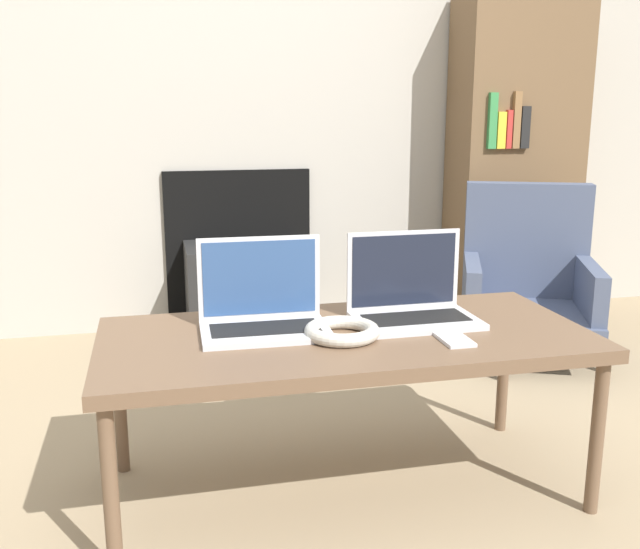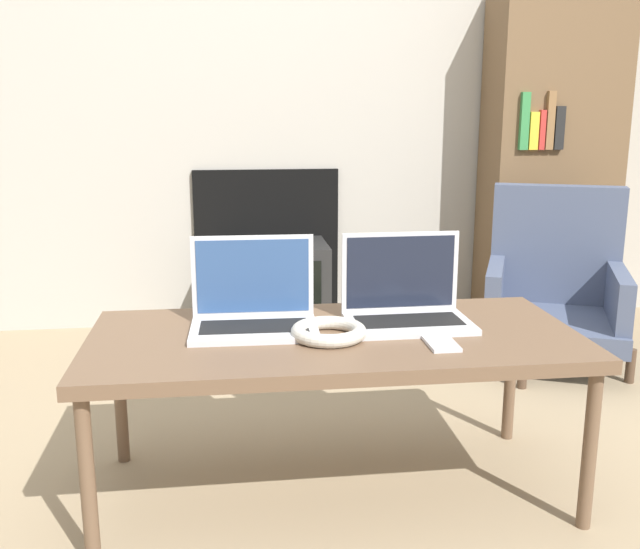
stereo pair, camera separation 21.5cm
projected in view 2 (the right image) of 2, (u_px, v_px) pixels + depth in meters
name	position (u px, v px, depth m)	size (l,w,h in m)	color
ground_plane	(347.00, 539.00, 1.76)	(14.00, 14.00, 0.00)	#998466
wall_back	(282.00, 54.00, 3.32)	(7.00, 0.08, 2.60)	#ADA89E
table	(334.00, 346.00, 1.89)	(1.29, 0.59, 0.46)	brown
laptop_left	(254.00, 308.00, 1.92)	(0.34, 0.23, 0.24)	silver
laptop_right	(405.00, 303.00, 1.97)	(0.34, 0.22, 0.24)	silver
headphones	(329.00, 332.00, 1.84)	(0.20, 0.20, 0.04)	beige
phone	(440.00, 342.00, 1.79)	(0.07, 0.14, 0.01)	silver
tv	(270.00, 289.00, 3.32)	(0.53, 0.38, 0.43)	black
armchair	(554.00, 283.00, 2.98)	(0.71, 0.73, 0.72)	#47516B
bookshelf	(550.00, 164.00, 3.39)	(0.61, 0.32, 1.56)	brown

